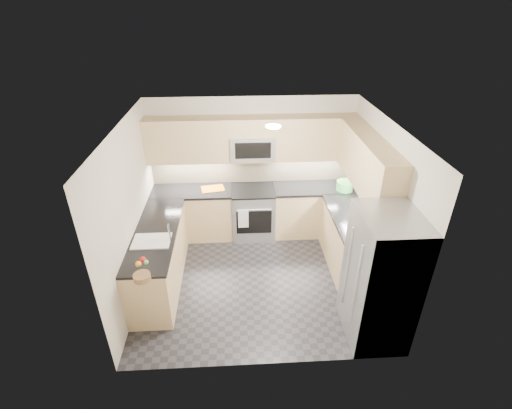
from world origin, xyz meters
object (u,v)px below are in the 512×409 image
object	(u,v)px
gas_range	(253,213)
cutting_board	(213,189)
utensil_bowl	(345,186)
fruit_basket	(142,277)
microwave	(252,146)
refrigerator	(380,278)

from	to	relation	value
gas_range	cutting_board	bearing A→B (deg)	176.00
utensil_bowl	fruit_basket	size ratio (longest dim) A/B	1.40
utensil_bowl	microwave	bearing A→B (deg)	171.37
refrigerator	gas_range	bearing A→B (deg)	120.88
utensil_bowl	fruit_basket	distance (m)	3.79
microwave	refrigerator	world-z (taller)	microwave
utensil_bowl	cutting_board	distance (m)	2.34
refrigerator	microwave	bearing A→B (deg)	119.62
gas_range	refrigerator	xyz separation A→B (m)	(1.45, -2.43, 0.45)
utensil_bowl	refrigerator	bearing A→B (deg)	-94.13
microwave	utensil_bowl	world-z (taller)	microwave
fruit_basket	cutting_board	bearing A→B (deg)	72.40
refrigerator	cutting_board	xyz separation A→B (m)	(-2.16, 2.47, 0.05)
gas_range	utensil_bowl	bearing A→B (deg)	-4.26
microwave	utensil_bowl	xyz separation A→B (m)	(1.62, -0.25, -0.68)
microwave	cutting_board	distance (m)	1.04
utensil_bowl	fruit_basket	bearing A→B (deg)	-144.51
microwave	utensil_bowl	size ratio (longest dim) A/B	2.60
gas_range	cutting_board	size ratio (longest dim) A/B	2.30
microwave	fruit_basket	bearing A→B (deg)	-120.96
refrigerator	utensil_bowl	xyz separation A→B (m)	(0.17, 2.30, 0.12)
gas_range	fruit_basket	size ratio (longest dim) A/B	4.37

